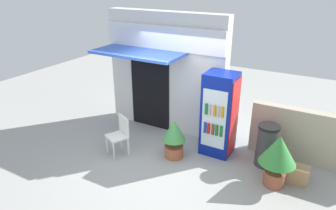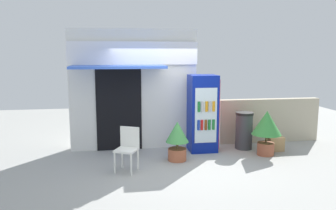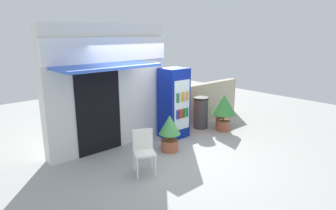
{
  "view_description": "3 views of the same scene",
  "coord_description": "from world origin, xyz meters",
  "px_view_note": "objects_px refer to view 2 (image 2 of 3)",
  "views": [
    {
      "loc": [
        2.91,
        -4.82,
        3.71
      ],
      "look_at": [
        0.09,
        0.22,
        1.25
      ],
      "focal_mm": 32.57,
      "sensor_mm": 36.0,
      "label": 1
    },
    {
      "loc": [
        -1.14,
        -6.74,
        2.37
      ],
      "look_at": [
        -0.02,
        0.23,
        1.27
      ],
      "focal_mm": 35.41,
      "sensor_mm": 36.0,
      "label": 2
    },
    {
      "loc": [
        -4.12,
        -4.48,
        2.78
      ],
      "look_at": [
        0.19,
        0.34,
        1.12
      ],
      "focal_mm": 30.77,
      "sensor_mm": 36.0,
      "label": 3
    }
  ],
  "objects_px": {
    "potted_plant_curbside": "(267,127)",
    "trash_bin": "(244,130)",
    "cardboard_box": "(275,144)",
    "drink_cooler": "(203,113)",
    "potted_plant_near_shop": "(177,138)",
    "plastic_chair": "(128,146)"
  },
  "relations": [
    {
      "from": "potted_plant_curbside",
      "to": "trash_bin",
      "type": "relative_size",
      "value": 1.14
    },
    {
      "from": "drink_cooler",
      "to": "cardboard_box",
      "type": "distance_m",
      "value": 1.94
    },
    {
      "from": "drink_cooler",
      "to": "cardboard_box",
      "type": "relative_size",
      "value": 4.85
    },
    {
      "from": "potted_plant_curbside",
      "to": "trash_bin",
      "type": "xyz_separation_m",
      "value": [
        -0.31,
        0.59,
        -0.21
      ]
    },
    {
      "from": "trash_bin",
      "to": "cardboard_box",
      "type": "relative_size",
      "value": 2.41
    },
    {
      "from": "plastic_chair",
      "to": "potted_plant_near_shop",
      "type": "height_order",
      "value": "same"
    },
    {
      "from": "drink_cooler",
      "to": "plastic_chair",
      "type": "height_order",
      "value": "drink_cooler"
    },
    {
      "from": "potted_plant_curbside",
      "to": "cardboard_box",
      "type": "distance_m",
      "value": 0.7
    },
    {
      "from": "potted_plant_curbside",
      "to": "cardboard_box",
      "type": "height_order",
      "value": "potted_plant_curbside"
    },
    {
      "from": "plastic_chair",
      "to": "potted_plant_near_shop",
      "type": "bearing_deg",
      "value": 22.31
    },
    {
      "from": "plastic_chair",
      "to": "cardboard_box",
      "type": "distance_m",
      "value": 3.74
    },
    {
      "from": "potted_plant_near_shop",
      "to": "trash_bin",
      "type": "xyz_separation_m",
      "value": [
        1.83,
        0.66,
        -0.05
      ]
    },
    {
      "from": "plastic_chair",
      "to": "potted_plant_near_shop",
      "type": "xyz_separation_m",
      "value": [
        1.11,
        0.46,
        -0.0
      ]
    },
    {
      "from": "drink_cooler",
      "to": "trash_bin",
      "type": "bearing_deg",
      "value": -0.09
    },
    {
      "from": "drink_cooler",
      "to": "potted_plant_near_shop",
      "type": "relative_size",
      "value": 2.1
    },
    {
      "from": "cardboard_box",
      "to": "potted_plant_near_shop",
      "type": "bearing_deg",
      "value": -171.85
    },
    {
      "from": "cardboard_box",
      "to": "drink_cooler",
      "type": "bearing_deg",
      "value": 170.44
    },
    {
      "from": "trash_bin",
      "to": "cardboard_box",
      "type": "bearing_deg",
      "value": -23.02
    },
    {
      "from": "trash_bin",
      "to": "cardboard_box",
      "type": "distance_m",
      "value": 0.81
    },
    {
      "from": "drink_cooler",
      "to": "potted_plant_curbside",
      "type": "relative_size",
      "value": 1.77
    },
    {
      "from": "plastic_chair",
      "to": "potted_plant_curbside",
      "type": "height_order",
      "value": "potted_plant_curbside"
    },
    {
      "from": "trash_bin",
      "to": "potted_plant_near_shop",
      "type": "bearing_deg",
      "value": -160.22
    }
  ]
}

